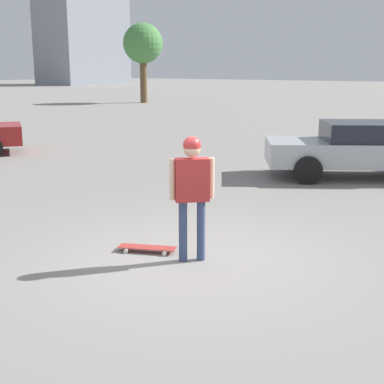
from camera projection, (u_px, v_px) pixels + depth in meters
ground_plane at (192, 260)px, 7.69m from camera, size 220.00×220.00×0.00m
person at (192, 183)px, 7.44m from camera, size 0.48×0.47×1.79m
skateboard at (147, 248)px, 8.03m from camera, size 0.57×0.88×0.08m
car_parked_near at (362, 148)px, 13.42m from camera, size 4.16×4.91×1.40m
building_block_distant at (81, 4)px, 89.26m from camera, size 13.83×9.07×26.58m
tree_distant at (143, 45)px, 42.21m from camera, size 3.14×3.14×6.21m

